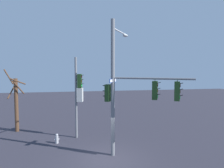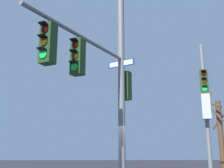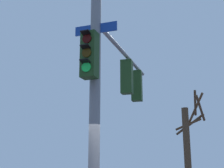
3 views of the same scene
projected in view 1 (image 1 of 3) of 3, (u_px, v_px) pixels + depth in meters
ground_plane at (107, 159)px, 12.69m from camera, size 80.00×80.00×0.00m
main_signal_pole_assembly at (126, 85)px, 12.75m from camera, size 4.76×5.15×8.69m
secondary_pole_assembly at (78, 93)px, 16.42m from camera, size 0.73×0.49×6.54m
fire_hydrant at (57, 139)px, 15.38m from camera, size 0.38×0.24×0.73m
bare_tree_behind_pole at (16, 102)px, 18.17m from camera, size 1.86×1.68×5.59m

